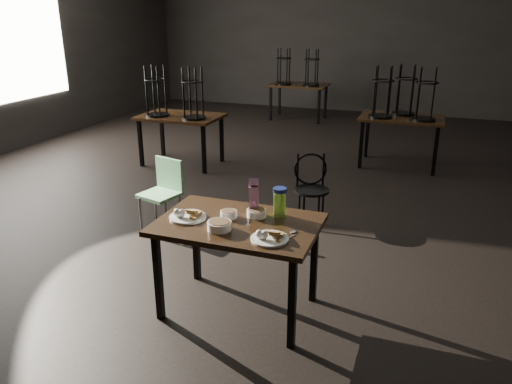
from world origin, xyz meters
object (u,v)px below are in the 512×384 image
at_px(main_table, 238,232).
at_px(school_chair, 163,189).
at_px(juice_carton, 254,198).
at_px(bentwood_chair, 311,184).
at_px(water_bottle, 280,202).

bearing_deg(main_table, school_chair, 138.60).
relative_size(juice_carton, bentwood_chair, 0.37).
relative_size(main_table, water_bottle, 5.26).
xyz_separation_m(juice_carton, water_bottle, (0.20, 0.03, -0.02)).
bearing_deg(water_bottle, school_chair, 149.06).
bearing_deg(main_table, bentwood_chair, 85.99).
height_order(main_table, bentwood_chair, bentwood_chair).
height_order(main_table, juice_carton, juice_carton).
height_order(main_table, water_bottle, water_bottle).
bearing_deg(bentwood_chair, water_bottle, -106.59).
height_order(bentwood_chair, school_chair, bentwood_chair).
xyz_separation_m(bentwood_chair, school_chair, (-1.43, -0.66, -0.00)).
bearing_deg(bentwood_chair, school_chair, -176.50).
distance_m(main_table, school_chair, 1.75).
bearing_deg(juice_carton, school_chair, 144.60).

